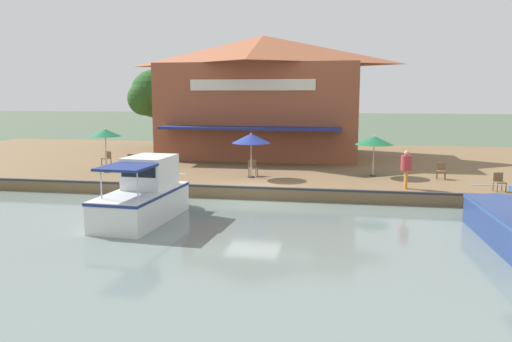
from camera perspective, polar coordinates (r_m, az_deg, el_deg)
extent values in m
plane|color=#4C5B47|center=(23.54, -0.32, -3.50)|extent=(220.00, 220.00, 0.00)
cube|color=brown|center=(34.20, 3.04, 0.88)|extent=(22.00, 56.00, 0.60)
cube|color=#2D2D33|center=(23.50, -0.28, -1.90)|extent=(0.20, 50.40, 0.10)
cube|color=brown|center=(36.38, 0.83, 6.92)|extent=(8.93, 13.40, 6.42)
pyramid|color=#9E5638|center=(36.49, 0.84, 13.61)|extent=(9.38, 14.07, 2.08)
cube|color=navy|center=(31.15, -0.79, 4.92)|extent=(1.80, 11.39, 0.16)
cube|color=silver|center=(31.93, -0.50, 9.82)|extent=(0.08, 8.04, 0.70)
cylinder|color=#B7B7B7|center=(27.67, 13.28, 1.49)|extent=(0.06, 0.06, 2.01)
cylinder|color=#2D2D33|center=(27.81, 13.21, -0.50)|extent=(0.36, 0.36, 0.06)
cone|color=#19663D|center=(27.57, 13.35, 3.42)|extent=(2.03, 2.03, 0.45)
cone|color=silver|center=(27.57, 13.35, 3.46)|extent=(1.26, 1.26, 0.36)
sphere|color=silver|center=(27.55, 13.37, 3.89)|extent=(0.08, 0.08, 0.08)
cylinder|color=#B7B7B7|center=(26.45, -0.57, 1.58)|extent=(0.06, 0.06, 2.17)
cylinder|color=#2D2D33|center=(26.61, -0.56, -0.68)|extent=(0.36, 0.36, 0.06)
cone|color=navy|center=(26.34, -0.57, 3.76)|extent=(2.04, 2.04, 0.50)
cone|color=white|center=(26.34, -0.57, 3.80)|extent=(1.27, 1.27, 0.40)
sphere|color=white|center=(26.32, -0.57, 4.30)|extent=(0.08, 0.08, 0.08)
cylinder|color=#B7B7B7|center=(29.47, -16.76, 2.08)|extent=(0.06, 0.06, 2.31)
cylinder|color=#2D2D33|center=(29.61, -16.66, -0.08)|extent=(0.36, 0.36, 0.06)
cone|color=#19663D|center=(29.36, -16.85, 4.20)|extent=(1.79, 1.79, 0.41)
cone|color=silver|center=(29.36, -16.86, 4.24)|extent=(1.11, 1.11, 0.33)
sphere|color=silver|center=(29.35, -16.87, 4.60)|extent=(0.08, 0.08, 0.08)
cube|color=brown|center=(30.49, -14.31, 0.61)|extent=(0.05, 0.05, 0.42)
cube|color=brown|center=(30.75, -14.88, 0.66)|extent=(0.05, 0.05, 0.42)
cube|color=brown|center=(30.79, -13.83, 0.71)|extent=(0.05, 0.05, 0.42)
cube|color=brown|center=(31.05, -14.39, 0.75)|extent=(0.05, 0.05, 0.42)
cube|color=brown|center=(30.74, -14.37, 1.08)|extent=(0.54, 0.54, 0.05)
cube|color=brown|center=(30.86, -14.14, 1.54)|extent=(0.16, 0.43, 0.40)
cube|color=brown|center=(27.61, 20.83, -0.53)|extent=(0.04, 0.04, 0.42)
cube|color=brown|center=(27.57, 20.00, -0.50)|extent=(0.04, 0.04, 0.42)
cube|color=brown|center=(28.00, 20.75, -0.40)|extent=(0.04, 0.04, 0.42)
cube|color=brown|center=(27.96, 19.94, -0.37)|extent=(0.04, 0.04, 0.42)
cube|color=brown|center=(27.75, 20.40, -0.02)|extent=(0.48, 0.48, 0.05)
cube|color=brown|center=(27.92, 20.39, 0.50)|extent=(0.08, 0.44, 0.40)
cube|color=brown|center=(32.25, -16.69, 0.95)|extent=(0.05, 0.05, 0.42)
cube|color=brown|center=(32.51, -17.23, 0.99)|extent=(0.05, 0.05, 0.42)
cube|color=brown|center=(32.55, -16.24, 1.04)|extent=(0.05, 0.05, 0.42)
cube|color=brown|center=(32.81, -16.77, 1.08)|extent=(0.05, 0.05, 0.42)
cube|color=brown|center=(32.50, -16.75, 1.38)|extent=(0.53, 0.53, 0.05)
cube|color=brown|center=(32.63, -16.54, 1.82)|extent=(0.14, 0.44, 0.40)
cube|color=brown|center=(26.91, 0.16, -0.18)|extent=(0.05, 0.05, 0.42)
cube|color=brown|center=(26.82, -0.67, -0.21)|extent=(0.05, 0.05, 0.42)
cube|color=brown|center=(27.29, -0.02, -0.05)|extent=(0.05, 0.05, 0.42)
cube|color=brown|center=(27.21, -0.84, -0.08)|extent=(0.05, 0.05, 0.42)
cube|color=brown|center=(27.02, -0.34, 0.32)|extent=(0.57, 0.57, 0.05)
cube|color=brown|center=(27.19, -0.43, 0.85)|extent=(0.20, 0.42, 0.40)
cube|color=brown|center=(25.27, 26.67, -1.72)|extent=(0.05, 0.05, 0.42)
cube|color=brown|center=(25.09, 25.85, -1.73)|extent=(0.05, 0.05, 0.42)
cube|color=brown|center=(25.62, 26.27, -1.56)|extent=(0.05, 0.05, 0.42)
cube|color=brown|center=(25.45, 25.46, -1.57)|extent=(0.05, 0.05, 0.42)
cube|color=brown|center=(25.32, 26.10, -1.17)|extent=(0.51, 0.51, 0.05)
cube|color=brown|center=(25.47, 25.93, -0.60)|extent=(0.12, 0.44, 0.40)
cylinder|color=orange|center=(24.56, 16.68, -0.89)|extent=(0.13, 0.13, 0.88)
cylinder|color=orange|center=(24.39, 16.78, -0.96)|extent=(0.13, 0.13, 0.88)
cylinder|color=#B23338|center=(24.36, 16.81, 0.90)|extent=(0.51, 0.51, 0.69)
sphere|color=tan|center=(24.30, 16.86, 1.99)|extent=(0.24, 0.24, 0.24)
ellipsoid|color=navy|center=(21.46, 25.96, -3.88)|extent=(2.50, 2.57, 1.12)
cylinder|color=silver|center=(21.56, 25.89, -1.49)|extent=(0.13, 2.07, 0.04)
cube|color=white|center=(20.10, -12.91, -3.90)|extent=(4.94, 2.32, 1.19)
ellipsoid|color=white|center=(22.24, -10.16, -2.59)|extent=(1.81, 2.04, 1.19)
cube|color=navy|center=(20.00, -12.96, -2.45)|extent=(5.00, 2.36, 0.10)
cube|color=white|center=(20.63, -11.98, -0.07)|extent=(2.20, 1.75, 1.26)
cube|color=black|center=(19.69, -13.29, -0.07)|extent=(0.14, 1.43, 0.44)
cube|color=navy|center=(18.81, -14.62, 0.41)|extent=(1.97, 1.84, 0.09)
cylinder|color=silver|center=(18.07, -13.38, -1.63)|extent=(0.05, 0.05, 1.10)
cylinder|color=silver|center=(18.76, -17.29, -1.42)|extent=(0.05, 0.05, 1.10)
cylinder|color=silver|center=(22.27, -10.02, -0.23)|extent=(0.13, 1.63, 0.04)
cylinder|color=brown|center=(42.55, -11.36, 4.68)|extent=(0.32, 0.32, 2.95)
sphere|color=#285623|center=(42.45, -11.48, 8.67)|extent=(3.96, 3.96, 3.96)
sphere|color=#285623|center=(41.94, -12.62, 8.09)|extent=(2.77, 2.77, 2.77)
cylinder|color=brown|center=(40.90, -2.50, 4.98)|extent=(0.39, 0.39, 3.36)
sphere|color=#427A38|center=(40.81, -2.53, 9.28)|extent=(3.69, 3.69, 3.69)
sphere|color=#427A38|center=(40.21, -3.54, 8.75)|extent=(2.58, 2.58, 2.58)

